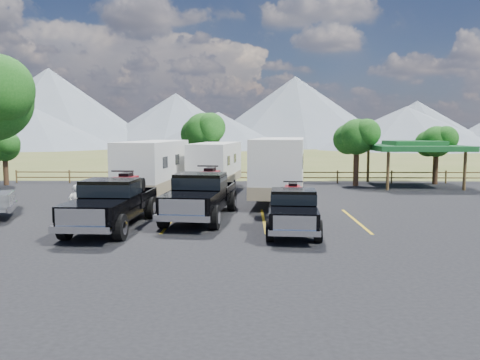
{
  "coord_description": "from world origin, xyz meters",
  "views": [
    {
      "loc": [
        1.25,
        -16.08,
        3.94
      ],
      "look_at": [
        0.94,
        5.99,
        1.6
      ],
      "focal_mm": 35.0,
      "sensor_mm": 36.0,
      "label": 1
    }
  ],
  "objects_px": {
    "trailer_center": "(216,165)",
    "rig_center": "(202,194)",
    "trailer_right": "(279,168)",
    "rig_left": "(113,201)",
    "rig_right": "(293,208)",
    "pavilion": "(414,147)",
    "person_a": "(76,204)",
    "trailer_left": "(154,168)",
    "person_b": "(92,202)"
  },
  "relations": [
    {
      "from": "trailer_center",
      "to": "person_b",
      "type": "relative_size",
      "value": 5.28
    },
    {
      "from": "trailer_right",
      "to": "rig_right",
      "type": "bearing_deg",
      "value": -82.63
    },
    {
      "from": "person_a",
      "to": "person_b",
      "type": "bearing_deg",
      "value": -167.72
    },
    {
      "from": "person_b",
      "to": "rig_center",
      "type": "bearing_deg",
      "value": -16.22
    },
    {
      "from": "pavilion",
      "to": "trailer_center",
      "type": "height_order",
      "value": "pavilion"
    },
    {
      "from": "rig_center",
      "to": "person_a",
      "type": "bearing_deg",
      "value": -157.15
    },
    {
      "from": "trailer_left",
      "to": "pavilion",
      "type": "bearing_deg",
      "value": 25.04
    },
    {
      "from": "rig_right",
      "to": "person_a",
      "type": "xyz_separation_m",
      "value": [
        -8.92,
        1.13,
        -0.05
      ]
    },
    {
      "from": "person_a",
      "to": "trailer_center",
      "type": "bearing_deg",
      "value": -146.41
    },
    {
      "from": "rig_right",
      "to": "trailer_center",
      "type": "height_order",
      "value": "trailer_center"
    },
    {
      "from": "trailer_center",
      "to": "trailer_right",
      "type": "height_order",
      "value": "trailer_right"
    },
    {
      "from": "trailer_left",
      "to": "trailer_right",
      "type": "distance_m",
      "value": 7.34
    },
    {
      "from": "rig_left",
      "to": "trailer_right",
      "type": "bearing_deg",
      "value": 47.62
    },
    {
      "from": "rig_right",
      "to": "trailer_left",
      "type": "xyz_separation_m",
      "value": [
        -7.23,
        9.02,
        0.83
      ]
    },
    {
      "from": "trailer_left",
      "to": "person_b",
      "type": "height_order",
      "value": "trailer_left"
    },
    {
      "from": "pavilion",
      "to": "trailer_right",
      "type": "xyz_separation_m",
      "value": [
        -9.95,
        -7.4,
        -0.93
      ]
    },
    {
      "from": "rig_center",
      "to": "person_a",
      "type": "relative_size",
      "value": 4.21
    },
    {
      "from": "pavilion",
      "to": "rig_right",
      "type": "relative_size",
      "value": 1.1
    },
    {
      "from": "trailer_left",
      "to": "trailer_right",
      "type": "bearing_deg",
      "value": -5.04
    },
    {
      "from": "rig_left",
      "to": "person_b",
      "type": "bearing_deg",
      "value": 141.51
    },
    {
      "from": "trailer_left",
      "to": "trailer_center",
      "type": "height_order",
      "value": "trailer_left"
    },
    {
      "from": "pavilion",
      "to": "trailer_left",
      "type": "xyz_separation_m",
      "value": [
        -17.16,
        -6.04,
        -1.03
      ]
    },
    {
      "from": "pavilion",
      "to": "rig_center",
      "type": "distance_m",
      "value": 18.65
    },
    {
      "from": "rig_left",
      "to": "rig_right",
      "type": "distance_m",
      "value": 7.22
    },
    {
      "from": "rig_center",
      "to": "person_a",
      "type": "distance_m",
      "value": 5.31
    },
    {
      "from": "rig_left",
      "to": "person_a",
      "type": "xyz_separation_m",
      "value": [
        -1.72,
        0.61,
        -0.23
      ]
    },
    {
      "from": "rig_center",
      "to": "trailer_right",
      "type": "xyz_separation_m",
      "value": [
        3.8,
        5.09,
        0.72
      ]
    },
    {
      "from": "rig_right",
      "to": "person_b",
      "type": "bearing_deg",
      "value": 173.88
    },
    {
      "from": "rig_left",
      "to": "rig_right",
      "type": "height_order",
      "value": "rig_left"
    },
    {
      "from": "trailer_center",
      "to": "rig_center",
      "type": "bearing_deg",
      "value": -82.39
    },
    {
      "from": "trailer_center",
      "to": "person_a",
      "type": "relative_size",
      "value": 5.37
    },
    {
      "from": "rig_center",
      "to": "trailer_center",
      "type": "relative_size",
      "value": 0.78
    },
    {
      "from": "person_b",
      "to": "trailer_right",
      "type": "bearing_deg",
      "value": 7.79
    },
    {
      "from": "rig_right",
      "to": "person_a",
      "type": "relative_size",
      "value": 3.38
    },
    {
      "from": "pavilion",
      "to": "trailer_center",
      "type": "relative_size",
      "value": 0.69
    },
    {
      "from": "person_a",
      "to": "trailer_left",
      "type": "bearing_deg",
      "value": -134.31
    },
    {
      "from": "rig_left",
      "to": "trailer_right",
      "type": "height_order",
      "value": "trailer_right"
    },
    {
      "from": "pavilion",
      "to": "rig_right",
      "type": "height_order",
      "value": "pavilion"
    },
    {
      "from": "rig_center",
      "to": "rig_right",
      "type": "height_order",
      "value": "rig_center"
    },
    {
      "from": "trailer_center",
      "to": "person_a",
      "type": "height_order",
      "value": "trailer_center"
    },
    {
      "from": "pavilion",
      "to": "trailer_left",
      "type": "relative_size",
      "value": 0.65
    },
    {
      "from": "rig_right",
      "to": "rig_center",
      "type": "bearing_deg",
      "value": 150.79
    },
    {
      "from": "person_a",
      "to": "trailer_right",
      "type": "bearing_deg",
      "value": -175.98
    },
    {
      "from": "trailer_left",
      "to": "trailer_center",
      "type": "relative_size",
      "value": 1.06
    },
    {
      "from": "pavilion",
      "to": "rig_center",
      "type": "bearing_deg",
      "value": -137.74
    },
    {
      "from": "rig_right",
      "to": "person_b",
      "type": "distance_m",
      "value": 8.59
    },
    {
      "from": "pavilion",
      "to": "trailer_right",
      "type": "bearing_deg",
      "value": -143.36
    },
    {
      "from": "rig_left",
      "to": "rig_center",
      "type": "distance_m",
      "value": 3.95
    },
    {
      "from": "rig_center",
      "to": "rig_right",
      "type": "xyz_separation_m",
      "value": [
        3.82,
        -2.57,
        -0.21
      ]
    },
    {
      "from": "rig_right",
      "to": "trailer_right",
      "type": "distance_m",
      "value": 7.72
    }
  ]
}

